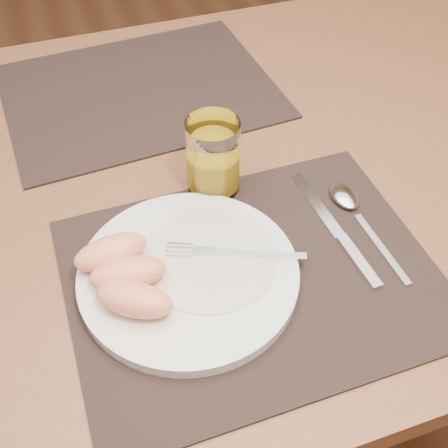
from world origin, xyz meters
TOP-DOWN VIEW (x-y plane):
  - ground at (0.00, 0.00)m, footprint 5.00×5.00m
  - table at (0.00, 0.00)m, footprint 1.40×0.90m
  - placemat_near at (0.02, -0.22)m, footprint 0.45×0.35m
  - placemat_far at (-0.02, 0.22)m, footprint 0.47×0.38m
  - plate at (-0.05, -0.20)m, footprint 0.27×0.27m
  - plate_dressing at (-0.02, -0.19)m, footprint 0.17×0.17m
  - fork at (-0.01, -0.19)m, footprint 0.17×0.08m
  - knife at (0.15, -0.20)m, footprint 0.03×0.22m
  - spoon at (0.19, -0.15)m, footprint 0.04×0.19m
  - juice_glass at (0.03, -0.05)m, footprint 0.07×0.07m
  - grapefruit_wedges at (-0.13, -0.19)m, footprint 0.11×0.15m

SIDE VIEW (x-z plane):
  - ground at x=0.00m, z-range 0.00..0.00m
  - table at x=0.00m, z-range 0.29..1.04m
  - placemat_near at x=0.02m, z-range 0.75..0.75m
  - placemat_far at x=-0.02m, z-range 0.75..0.75m
  - knife at x=0.15m, z-range 0.75..0.76m
  - spoon at x=0.19m, z-range 0.75..0.77m
  - plate at x=-0.05m, z-range 0.75..0.77m
  - plate_dressing at x=-0.02m, z-range 0.77..0.77m
  - fork at x=-0.01m, z-range 0.77..0.77m
  - grapefruit_wedges at x=-0.13m, z-range 0.77..0.81m
  - juice_glass at x=0.03m, z-range 0.75..0.86m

